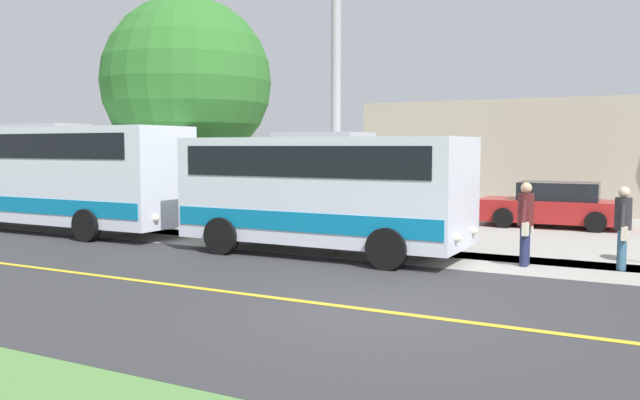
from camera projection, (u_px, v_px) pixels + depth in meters
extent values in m
plane|color=#548442|center=(372.00, 311.00, 10.43)|extent=(120.00, 120.00, 0.00)
cube|color=#333335|center=(372.00, 310.00, 10.43)|extent=(8.00, 100.00, 0.01)
cube|color=#9E9991|center=(463.00, 260.00, 15.01)|extent=(2.40, 100.00, 0.01)
cube|color=#9E9991|center=(625.00, 232.00, 19.95)|extent=(14.00, 36.00, 0.01)
cube|color=gold|center=(372.00, 310.00, 10.43)|extent=(0.16, 100.00, 0.00)
cube|color=silver|center=(324.00, 189.00, 15.80)|extent=(2.48, 6.88, 2.46)
cube|color=#0C72A5|center=(324.00, 217.00, 15.86)|extent=(2.52, 6.74, 0.44)
cube|color=black|center=(324.00, 161.00, 15.75)|extent=(2.52, 6.19, 0.70)
cube|color=gray|center=(324.00, 135.00, 15.70)|extent=(1.49, 2.06, 0.12)
cylinder|color=black|center=(425.00, 235.00, 16.00)|extent=(0.25, 0.90, 0.90)
cylinder|color=black|center=(387.00, 249.00, 13.81)|extent=(0.25, 0.90, 0.90)
cylinder|color=black|center=(276.00, 225.00, 17.98)|extent=(0.25, 0.90, 0.90)
cylinder|color=black|center=(221.00, 236.00, 15.80)|extent=(0.25, 0.90, 0.90)
sphere|color=#F2EACC|center=(474.00, 230.00, 14.87)|extent=(0.20, 0.20, 0.20)
sphere|color=#F2EACC|center=(456.00, 238.00, 13.66)|extent=(0.20, 0.20, 0.20)
cube|color=silver|center=(39.00, 174.00, 20.31)|extent=(2.31, 10.41, 2.80)
cube|color=#0C72A5|center=(40.00, 201.00, 20.38)|extent=(2.35, 10.20, 0.44)
cube|color=black|center=(39.00, 146.00, 20.24)|extent=(2.35, 9.37, 0.70)
cube|color=gray|center=(38.00, 126.00, 20.19)|extent=(1.38, 3.12, 0.12)
cylinder|color=black|center=(146.00, 217.00, 19.93)|extent=(0.25, 0.90, 0.90)
cylinder|color=black|center=(87.00, 225.00, 17.90)|extent=(0.25, 0.90, 0.90)
cylinder|color=black|center=(5.00, 208.00, 22.94)|extent=(0.25, 0.90, 0.90)
sphere|color=#F2EACC|center=(187.00, 214.00, 18.52)|extent=(0.20, 0.20, 0.20)
sphere|color=#F2EACC|center=(156.00, 218.00, 17.41)|extent=(0.20, 0.20, 0.20)
cylinder|color=#335972|center=(622.00, 249.00, 13.91)|extent=(0.18, 0.18, 0.85)
cylinder|color=#335972|center=(622.00, 250.00, 13.74)|extent=(0.18, 0.18, 0.85)
cylinder|color=#262628|center=(623.00, 214.00, 13.76)|extent=(0.34, 0.34, 0.68)
sphere|color=beige|center=(624.00, 192.00, 13.73)|extent=(0.23, 0.23, 0.23)
cylinder|color=#262628|center=(624.00, 211.00, 13.92)|extent=(0.28, 0.10, 0.61)
cube|color=white|center=(626.00, 231.00, 14.00)|extent=(0.20, 0.12, 0.28)
cylinder|color=#262628|center=(623.00, 213.00, 13.60)|extent=(0.28, 0.10, 0.61)
cube|color=beige|center=(624.00, 234.00, 13.54)|extent=(0.20, 0.12, 0.28)
cylinder|color=#1E2347|center=(526.00, 245.00, 14.38)|extent=(0.18, 0.18, 0.88)
cylinder|color=#1E2347|center=(524.00, 246.00, 14.20)|extent=(0.18, 0.18, 0.88)
cylinder|color=#4C1919|center=(526.00, 210.00, 14.23)|extent=(0.34, 0.34, 0.70)
sphere|color=tan|center=(526.00, 188.00, 14.19)|extent=(0.24, 0.24, 0.24)
cylinder|color=#4C1919|center=(527.00, 207.00, 14.38)|extent=(0.29, 0.10, 0.63)
cube|color=beige|center=(530.00, 226.00, 14.46)|extent=(0.20, 0.12, 0.28)
cylinder|color=#4C1919|center=(524.00, 209.00, 14.06)|extent=(0.29, 0.10, 0.63)
cube|color=beige|center=(525.00, 229.00, 14.01)|extent=(0.20, 0.12, 0.28)
cylinder|color=#9E9EA3|center=(336.00, 101.00, 15.99)|extent=(0.24, 0.24, 7.39)
cube|color=#A51E1E|center=(551.00, 211.00, 21.18)|extent=(2.00, 4.48, 0.70)
cube|color=black|center=(559.00, 191.00, 21.04)|extent=(1.64, 2.49, 0.57)
cylinder|color=black|center=(503.00, 218.00, 20.96)|extent=(0.25, 0.65, 0.64)
cylinder|color=black|center=(512.00, 213.00, 22.59)|extent=(0.25, 0.65, 0.64)
cylinder|color=black|center=(596.00, 222.00, 19.81)|extent=(0.25, 0.65, 0.64)
cylinder|color=black|center=(598.00, 216.00, 21.43)|extent=(0.25, 0.65, 0.64)
cylinder|color=brown|center=(189.00, 186.00, 21.35)|extent=(0.36, 0.36, 2.62)
sphere|color=#2D6B28|center=(187.00, 82.00, 21.07)|extent=(5.40, 5.40, 5.40)
cube|color=#B7A893|center=(599.00, 155.00, 28.44)|extent=(10.00, 17.84, 4.41)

